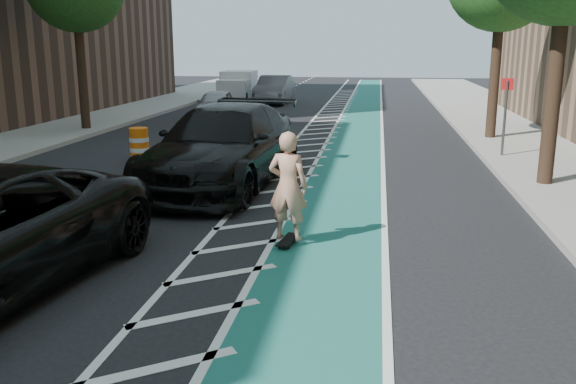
# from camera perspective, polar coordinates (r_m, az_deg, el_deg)

# --- Properties ---
(ground) EXTENTS (120.00, 120.00, 0.00)m
(ground) POSITION_cam_1_polar(r_m,az_deg,el_deg) (8.78, -18.29, -10.22)
(ground) COLOR black
(ground) RESTS_ON ground
(bike_lane) EXTENTS (2.00, 90.00, 0.01)m
(bike_lane) POSITION_cam_1_polar(r_m,az_deg,el_deg) (17.50, 5.60, 2.22)
(bike_lane) COLOR #195850
(bike_lane) RESTS_ON ground
(buffer_strip) EXTENTS (1.40, 90.00, 0.01)m
(buffer_strip) POSITION_cam_1_polar(r_m,az_deg,el_deg) (17.63, 0.73, 2.37)
(buffer_strip) COLOR silver
(buffer_strip) RESTS_ON ground
(curb_right) EXTENTS (0.12, 90.00, 0.16)m
(curb_right) POSITION_cam_1_polar(r_m,az_deg,el_deg) (17.77, 18.77, 1.97)
(curb_right) COLOR gray
(curb_right) RESTS_ON ground
(curb_left) EXTENTS (0.12, 90.00, 0.16)m
(curb_left) POSITION_cam_1_polar(r_m,az_deg,el_deg) (20.55, -23.66, 3.05)
(curb_left) COLOR gray
(curb_left) RESTS_ON ground
(sign_post) EXTENTS (0.35, 0.08, 2.47)m
(sign_post) POSITION_cam_1_polar(r_m,az_deg,el_deg) (19.62, 19.63, 6.72)
(sign_post) COLOR #4C4C4C
(sign_post) RESTS_ON ground
(skateboard) EXTENTS (0.33, 0.80, 0.10)m
(skateboard) POSITION_cam_1_polar(r_m,az_deg,el_deg) (10.80, 0.00, -4.52)
(skateboard) COLOR black
(skateboard) RESTS_ON ground
(skateboarder) EXTENTS (0.76, 0.56, 1.92)m
(skateboarder) POSITION_cam_1_polar(r_m,az_deg,el_deg) (10.53, 0.00, 0.54)
(skateboarder) COLOR tan
(skateboarder) RESTS_ON skateboard
(suv_far) EXTENTS (3.32, 7.00, 1.97)m
(suv_far) POSITION_cam_1_polar(r_m,az_deg,el_deg) (15.32, -6.10, 4.30)
(suv_far) COLOR black
(suv_far) RESTS_ON ground
(car_silver) EXTENTS (1.95, 4.14, 1.37)m
(car_silver) POSITION_cam_1_polar(r_m,az_deg,el_deg) (29.45, -6.74, 8.16)
(car_silver) COLOR #9E9FA3
(car_silver) RESTS_ON ground
(car_grey) EXTENTS (1.84, 5.04, 1.65)m
(car_grey) POSITION_cam_1_polar(r_m,az_deg,el_deg) (37.00, -1.28, 9.57)
(car_grey) COLOR #59595E
(car_grey) RESTS_ON ground
(box_truck) EXTENTS (2.11, 4.40, 1.80)m
(box_truck) POSITION_cam_1_polar(r_m,az_deg,el_deg) (39.39, -4.73, 9.78)
(box_truck) COLOR silver
(box_truck) RESTS_ON ground
(barrel_a) EXTENTS (0.71, 0.71, 0.97)m
(barrel_a) POSITION_cam_1_polar(r_m,az_deg,el_deg) (12.37, -20.91, -1.28)
(barrel_a) COLOR #E44A0C
(barrel_a) RESTS_ON ground
(barrel_b) EXTENTS (0.73, 0.73, 0.99)m
(barrel_b) POSITION_cam_1_polar(r_m,az_deg,el_deg) (19.16, -13.74, 4.30)
(barrel_b) COLOR orange
(barrel_b) RESTS_ON ground
(barrel_c) EXTENTS (0.58, 0.58, 0.79)m
(barrel_c) POSITION_cam_1_polar(r_m,az_deg,el_deg) (26.48, -5.27, 6.92)
(barrel_c) COLOR #EA4A0C
(barrel_c) RESTS_ON ground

